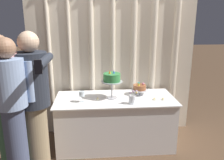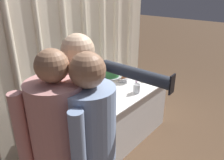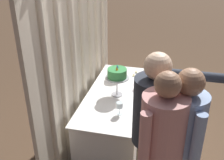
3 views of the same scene
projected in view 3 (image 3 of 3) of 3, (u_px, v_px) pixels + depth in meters
ground_plane at (124, 139)px, 3.79m from camera, size 24.00×24.00×0.00m
draped_curtain at (82, 41)px, 3.33m from camera, size 2.56×0.14×2.62m
cake_table at (117, 116)px, 3.64m from camera, size 1.69×0.75×0.73m
cake_display_nearleft at (117, 74)px, 3.31m from camera, size 0.30×0.30×0.41m
cake_display_nearright at (115, 73)px, 3.78m from camera, size 0.24×0.24×0.20m
wine_glass at (119, 106)px, 3.00m from camera, size 0.08×0.08×0.15m
flower_vase at (139, 83)px, 3.58m from camera, size 0.12×0.09×0.20m
tealight_far_left at (119, 103)px, 3.24m from camera, size 0.04×0.04×0.04m
tealight_near_left at (134, 76)px, 3.91m from camera, size 0.05×0.05×0.03m
tealight_near_right at (136, 72)px, 4.01m from camera, size 0.04×0.04×0.03m
guest_girl_blue_dress at (153, 133)px, 2.42m from camera, size 0.53×0.80×1.70m
guest_man_pink_jacket at (180, 151)px, 2.24m from camera, size 0.45×0.43×1.66m
guest_man_dark_suit at (160, 158)px, 2.17m from camera, size 0.48×0.48×1.67m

